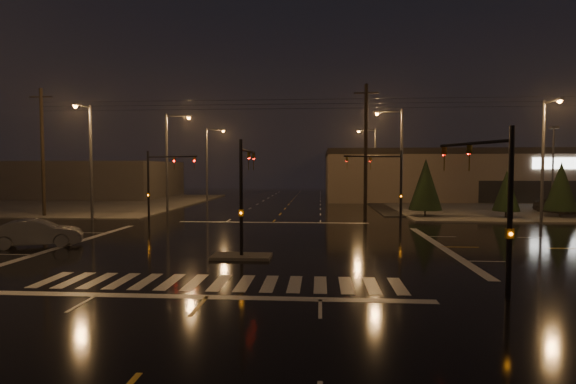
% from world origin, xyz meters
% --- Properties ---
extents(ground, '(140.00, 140.00, 0.00)m').
position_xyz_m(ground, '(0.00, 0.00, 0.00)').
color(ground, black).
rests_on(ground, ground).
extents(sidewalk_ne, '(36.00, 36.00, 0.12)m').
position_xyz_m(sidewalk_ne, '(30.00, 30.00, 0.06)').
color(sidewalk_ne, '#4D4A45').
rests_on(sidewalk_ne, ground).
extents(sidewalk_nw, '(36.00, 36.00, 0.12)m').
position_xyz_m(sidewalk_nw, '(-30.00, 30.00, 0.06)').
color(sidewalk_nw, '#4D4A45').
rests_on(sidewalk_nw, ground).
extents(median_island, '(3.00, 1.60, 0.15)m').
position_xyz_m(median_island, '(0.00, -4.00, 0.07)').
color(median_island, '#4D4A45').
rests_on(median_island, ground).
extents(crosswalk, '(15.00, 2.60, 0.01)m').
position_xyz_m(crosswalk, '(0.00, -9.00, 0.01)').
color(crosswalk, beige).
rests_on(crosswalk, ground).
extents(stop_bar_near, '(16.00, 0.50, 0.01)m').
position_xyz_m(stop_bar_near, '(0.00, -11.00, 0.01)').
color(stop_bar_near, beige).
rests_on(stop_bar_near, ground).
extents(stop_bar_far, '(16.00, 0.50, 0.01)m').
position_xyz_m(stop_bar_far, '(0.00, 11.00, 0.01)').
color(stop_bar_far, beige).
rests_on(stop_bar_far, ground).
extents(retail_building, '(60.20, 28.30, 7.20)m').
position_xyz_m(retail_building, '(35.00, 45.99, 3.84)').
color(retail_building, '#776755').
rests_on(retail_building, ground).
extents(commercial_block, '(30.00, 18.00, 5.60)m').
position_xyz_m(commercial_block, '(-35.00, 42.00, 2.80)').
color(commercial_block, '#3E3A36').
rests_on(commercial_block, ground).
extents(signal_mast_median, '(0.25, 4.59, 6.00)m').
position_xyz_m(signal_mast_median, '(0.00, -3.07, 3.75)').
color(signal_mast_median, black).
rests_on(signal_mast_median, ground).
extents(signal_mast_ne, '(4.84, 1.86, 6.00)m').
position_xyz_m(signal_mast_ne, '(9.50, 10.14, 3.79)').
color(signal_mast_ne, black).
rests_on(signal_mast_ne, ground).
extents(signal_mast_nw, '(4.84, 1.86, 6.00)m').
position_xyz_m(signal_mast_nw, '(-9.50, 10.14, 3.79)').
color(signal_mast_nw, black).
rests_on(signal_mast_nw, ground).
extents(signal_mast_se, '(1.55, 3.87, 6.00)m').
position_xyz_m(signal_mast_se, '(10.23, -9.75, 3.71)').
color(signal_mast_se, black).
rests_on(signal_mast_se, ground).
extents(streetlight_1, '(2.77, 0.32, 10.00)m').
position_xyz_m(streetlight_1, '(-11.18, 18.00, 5.80)').
color(streetlight_1, '#38383A').
rests_on(streetlight_1, ground).
extents(streetlight_2, '(2.77, 0.32, 10.00)m').
position_xyz_m(streetlight_2, '(-11.18, 34.00, 5.80)').
color(streetlight_2, '#38383A').
rests_on(streetlight_2, ground).
extents(streetlight_3, '(2.77, 0.32, 10.00)m').
position_xyz_m(streetlight_3, '(11.18, 16.00, 5.80)').
color(streetlight_3, '#38383A').
rests_on(streetlight_3, ground).
extents(streetlight_4, '(2.77, 0.32, 10.00)m').
position_xyz_m(streetlight_4, '(11.18, 36.00, 5.80)').
color(streetlight_4, '#38383A').
rests_on(streetlight_4, ground).
extents(streetlight_5, '(0.32, 2.77, 10.00)m').
position_xyz_m(streetlight_5, '(-16.00, 11.18, 5.80)').
color(streetlight_5, '#38383A').
rests_on(streetlight_5, ground).
extents(streetlight_6, '(0.32, 2.77, 10.00)m').
position_xyz_m(streetlight_6, '(22.00, 11.18, 5.80)').
color(streetlight_6, '#38383A').
rests_on(streetlight_6, ground).
extents(utility_pole_0, '(2.20, 0.32, 12.00)m').
position_xyz_m(utility_pole_0, '(-22.00, 14.00, 6.13)').
color(utility_pole_0, black).
rests_on(utility_pole_0, ground).
extents(utility_pole_1, '(2.20, 0.32, 12.00)m').
position_xyz_m(utility_pole_1, '(8.00, 14.00, 6.13)').
color(utility_pole_1, black).
rests_on(utility_pole_1, ground).
extents(conifer_0, '(3.04, 3.04, 5.45)m').
position_xyz_m(conifer_0, '(13.75, 16.14, 3.07)').
color(conifer_0, black).
rests_on(conifer_0, ground).
extents(conifer_1, '(2.37, 2.37, 4.40)m').
position_xyz_m(conifer_1, '(20.82, 15.53, 2.55)').
color(conifer_1, black).
rests_on(conifer_1, ground).
extents(conifer_2, '(2.84, 2.84, 5.14)m').
position_xyz_m(conifer_2, '(25.96, 16.33, 2.92)').
color(conifer_2, black).
rests_on(conifer_2, ground).
extents(car_parked, '(3.34, 5.18, 1.64)m').
position_xyz_m(car_parked, '(27.64, 20.16, 0.82)').
color(car_parked, black).
rests_on(car_parked, ground).
extents(car_crossing, '(5.14, 3.54, 1.60)m').
position_xyz_m(car_crossing, '(-12.45, -1.63, 0.80)').
color(car_crossing, slate).
rests_on(car_crossing, ground).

